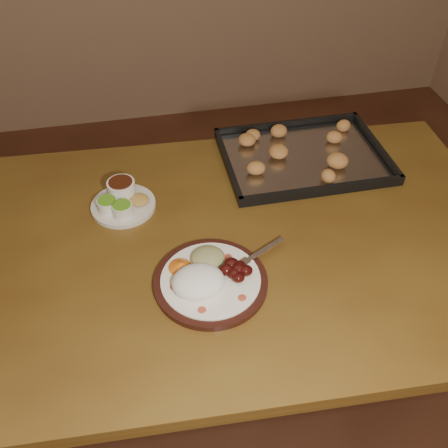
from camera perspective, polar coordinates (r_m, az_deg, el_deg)
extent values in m
plane|color=brown|center=(1.80, -5.88, -22.80)|extent=(4.00, 4.00, 0.00)
cube|color=brown|center=(1.27, -0.29, -2.51)|extent=(1.54, 0.98, 0.04)
cylinder|color=#4F3817|center=(1.88, -23.13, -4.25)|extent=(0.07, 0.07, 0.71)
cylinder|color=#4F3817|center=(1.97, 18.04, 0.04)|extent=(0.07, 0.07, 0.71)
cylinder|color=black|center=(1.15, -1.53, -6.62)|extent=(0.26, 0.26, 0.02)
cylinder|color=white|center=(1.14, -1.54, -6.34)|extent=(0.23, 0.23, 0.01)
ellipsoid|color=#BC412D|center=(1.09, -2.55, -9.78)|extent=(0.02, 0.02, 0.00)
ellipsoid|color=#BC412D|center=(1.11, 2.08, -8.42)|extent=(0.02, 0.02, 0.00)
ellipsoid|color=#BC412D|center=(1.19, 0.45, -3.77)|extent=(0.02, 0.02, 0.00)
ellipsoid|color=#BC412D|center=(1.13, -5.72, -7.14)|extent=(0.02, 0.02, 0.00)
ellipsoid|color=white|center=(1.12, -2.98, -6.60)|extent=(0.15, 0.14, 0.05)
ellipsoid|color=#430909|center=(1.13, 1.20, -5.70)|extent=(0.03, 0.03, 0.03)
ellipsoid|color=#430909|center=(1.15, 1.75, -4.82)|extent=(0.03, 0.03, 0.03)
ellipsoid|color=#430909|center=(1.15, 0.80, -4.60)|extent=(0.03, 0.03, 0.03)
ellipsoid|color=#430909|center=(1.14, 2.51, -5.34)|extent=(0.03, 0.03, 0.03)
ellipsoid|color=#430909|center=(1.14, 0.28, -5.24)|extent=(0.03, 0.03, 0.03)
ellipsoid|color=#430909|center=(1.14, 1.66, -5.20)|extent=(0.03, 0.03, 0.03)
ellipsoid|color=#430909|center=(1.13, 1.66, -6.15)|extent=(0.03, 0.03, 0.03)
ellipsoid|color=tan|center=(1.17, -1.88, -3.85)|extent=(0.10, 0.10, 0.03)
cone|color=orange|center=(1.16, -4.94, -4.70)|extent=(0.08, 0.08, 0.03)
cube|color=white|center=(1.20, 4.63, -2.99)|extent=(0.12, 0.07, 0.00)
cube|color=white|center=(1.17, 2.18, -4.45)|extent=(0.04, 0.03, 0.00)
cylinder|color=white|center=(1.16, 1.62, -5.23)|extent=(0.03, 0.02, 0.00)
cylinder|color=white|center=(1.16, 1.43, -5.06)|extent=(0.03, 0.02, 0.00)
cylinder|color=white|center=(1.16, 1.25, -4.89)|extent=(0.03, 0.02, 0.00)
cylinder|color=white|center=(1.16, 1.06, -4.73)|extent=(0.03, 0.02, 0.00)
cylinder|color=silver|center=(1.37, -11.41, 2.08)|extent=(0.17, 0.17, 0.01)
cylinder|color=white|center=(1.34, -13.14, 2.12)|extent=(0.05, 0.05, 0.03)
cylinder|color=#579D1F|center=(1.33, -13.25, 2.64)|extent=(0.05, 0.05, 0.00)
cylinder|color=white|center=(1.32, -11.52, 1.62)|extent=(0.05, 0.05, 0.03)
cylinder|color=#579D1F|center=(1.31, -11.62, 2.14)|extent=(0.05, 0.05, 0.00)
cylinder|color=white|center=(1.38, -11.63, 4.01)|extent=(0.08, 0.08, 0.04)
cylinder|color=#3B170A|center=(1.36, -11.76, 4.70)|extent=(0.06, 0.06, 0.00)
ellipsoid|color=#C28F44|center=(1.35, -9.64, 2.77)|extent=(0.05, 0.05, 0.02)
cube|color=black|center=(1.53, 9.03, 7.39)|extent=(0.48, 0.35, 0.01)
cube|color=black|center=(1.65, 7.22, 11.26)|extent=(0.48, 0.01, 0.02)
cube|color=black|center=(1.39, 11.29, 3.86)|extent=(0.48, 0.01, 0.02)
cube|color=black|center=(1.61, 17.01, 8.61)|extent=(0.01, 0.35, 0.02)
cube|color=black|center=(1.46, 0.44, 6.89)|extent=(0.01, 0.35, 0.02)
cube|color=#B0AFB4|center=(1.52, 9.06, 7.58)|extent=(0.45, 0.32, 0.00)
ellipsoid|color=#BF8B43|center=(1.53, 11.26, 8.42)|extent=(0.05, 0.05, 0.04)
ellipsoid|color=#BF8B43|center=(1.58, 11.94, 9.53)|extent=(0.07, 0.07, 0.04)
ellipsoid|color=#BF8B43|center=(1.60, 8.44, 10.40)|extent=(0.06, 0.06, 0.04)
ellipsoid|color=#BF8B43|center=(1.53, 5.89, 9.01)|extent=(0.07, 0.07, 0.04)
ellipsoid|color=#BF8B43|center=(1.51, 5.24, 8.51)|extent=(0.07, 0.07, 0.04)
ellipsoid|color=#BF8B43|center=(1.48, 7.28, 7.68)|extent=(0.07, 0.07, 0.04)
ellipsoid|color=#BF8B43|center=(1.44, 7.58, 6.52)|extent=(0.07, 0.07, 0.04)
ellipsoid|color=#BF8B43|center=(1.44, 10.99, 5.89)|extent=(0.06, 0.06, 0.04)
ellipsoid|color=#BF8B43|center=(1.52, 13.66, 7.79)|extent=(0.07, 0.07, 0.04)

